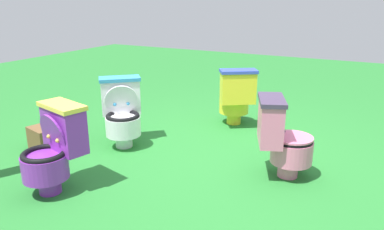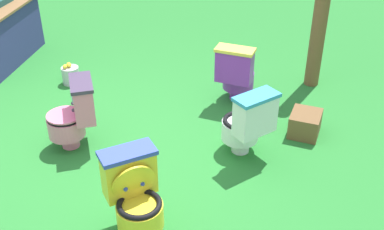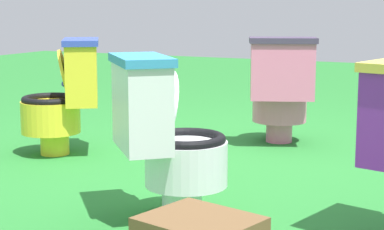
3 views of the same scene
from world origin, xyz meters
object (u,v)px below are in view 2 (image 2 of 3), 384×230
at_px(small_crate, 305,124).
at_px(lemon_bucket, 71,75).
at_px(toilet_purple, 237,73).
at_px(toilet_yellow, 135,195).
at_px(toilet_white, 247,123).
at_px(toilet_pink, 74,114).
at_px(wooden_post, 322,4).

relative_size(small_crate, lemon_bucket, 1.30).
bearing_deg(lemon_bucket, toilet_purple, -95.68).
bearing_deg(toilet_yellow, lemon_bucket, -93.53).
height_order(small_crate, lemon_bucket, lemon_bucket).
bearing_deg(toilet_yellow, toilet_white, -159.43).
xyz_separation_m(toilet_pink, wooden_post, (1.70, -2.53, 0.68)).
relative_size(toilet_yellow, lemon_bucket, 2.63).
bearing_deg(toilet_yellow, wooden_post, -153.79).
height_order(toilet_yellow, toilet_pink, same).
bearing_deg(toilet_pink, toilet_purple, -76.78).
bearing_deg(toilet_yellow, small_crate, -165.58).
xyz_separation_m(toilet_purple, wooden_post, (0.57, -0.95, 0.68)).
distance_m(toilet_yellow, toilet_pink, 1.43).
distance_m(toilet_white, wooden_post, 1.95).
height_order(toilet_white, lemon_bucket, toilet_white).
bearing_deg(toilet_white, toilet_yellow, -167.81).
distance_m(toilet_pink, wooden_post, 3.12).
bearing_deg(toilet_white, wooden_post, 22.27).
distance_m(wooden_post, lemon_bucket, 3.22).
xyz_separation_m(toilet_purple, toilet_yellow, (-2.24, 0.70, 0.00)).
distance_m(toilet_pink, lemon_bucket, 1.46).
height_order(wooden_post, lemon_bucket, wooden_post).
distance_m(toilet_purple, wooden_post, 1.30).
height_order(wooden_post, small_crate, wooden_post).
height_order(toilet_pink, wooden_post, wooden_post).
relative_size(toilet_white, toilet_pink, 1.00).
distance_m(toilet_yellow, small_crate, 2.20).
relative_size(toilet_yellow, toilet_pink, 1.00).
height_order(toilet_purple, toilet_pink, same).
bearing_deg(toilet_white, toilet_pink, 139.61).
relative_size(toilet_pink, small_crate, 2.02).
distance_m(toilet_white, lemon_bucket, 2.61).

